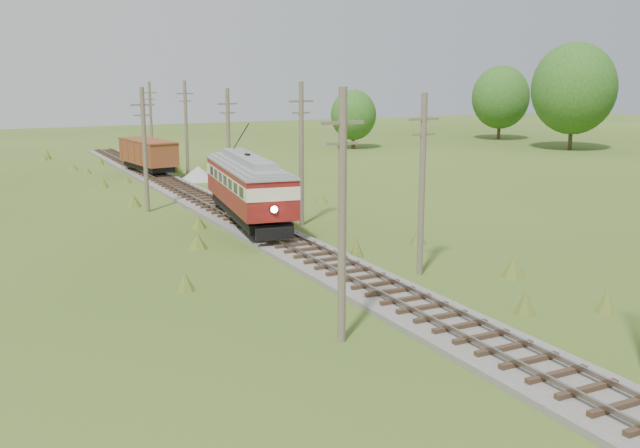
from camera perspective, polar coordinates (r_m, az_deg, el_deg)
railbed_main at (r=46.95m, az=-6.57°, el=0.46°), size 3.60×96.00×0.57m
streetcar at (r=44.71m, az=-5.77°, el=3.23°), size 4.93×13.20×5.97m
gondola at (r=69.84m, az=-13.59°, el=5.51°), size 3.87×8.88×2.85m
gravel_pile at (r=65.70m, az=-9.56°, el=3.98°), size 3.59×3.81×1.30m
utility_pole_r_2 at (r=33.64m, az=8.17°, el=3.24°), size 1.60×0.30×8.60m
utility_pole_r_3 at (r=44.76m, az=-1.50°, el=5.72°), size 1.60×0.30×9.00m
utility_pole_r_4 at (r=56.70m, az=-7.33°, el=6.60°), size 1.60×0.30×8.40m
utility_pole_r_5 at (r=69.15m, az=-10.66°, el=7.63°), size 1.60×0.30×8.90m
utility_pole_r_6 at (r=81.65m, az=-13.37°, el=8.05°), size 1.60×0.30×8.70m
utility_pole_l_a at (r=24.67m, az=1.79°, el=0.73°), size 1.60×0.30×9.00m
utility_pole_l_b at (r=50.78m, az=-13.85°, el=5.88°), size 1.60×0.30×8.60m
tree_right_4 at (r=96.93m, az=19.64°, el=10.17°), size 10.50×10.50×13.53m
tree_right_5 at (r=109.97m, az=14.24°, el=9.79°), size 8.40×8.40×10.82m
tree_mid_b at (r=93.40m, az=2.69°, el=8.70°), size 5.88×5.88×7.57m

